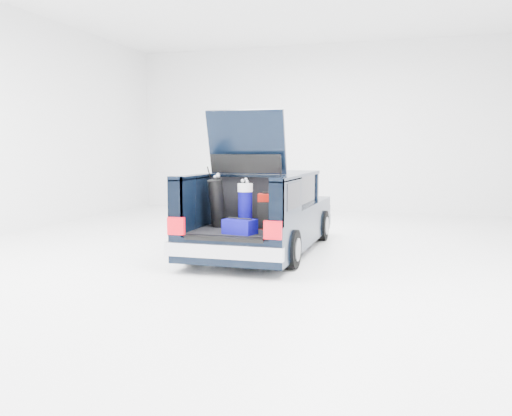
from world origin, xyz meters
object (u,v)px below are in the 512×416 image
(black_golf_bag, at_px, (217,203))
(blue_duffel, at_px, (240,226))
(car, at_px, (265,214))
(red_suitcase, at_px, (269,211))
(blue_golf_bag, at_px, (245,205))

(black_golf_bag, bearing_deg, blue_duffel, -26.46)
(car, relative_size, blue_duffel, 9.14)
(car, relative_size, black_golf_bag, 5.35)
(car, height_order, blue_duffel, car)
(red_suitcase, xyz_separation_m, blue_duffel, (-0.28, -0.65, -0.16))
(blue_golf_bag, bearing_deg, black_golf_bag, 161.89)
(black_golf_bag, distance_m, blue_duffel, 0.85)
(car, xyz_separation_m, red_suitcase, (0.43, -1.33, 0.20))
(red_suitcase, bearing_deg, blue_duffel, -123.44)
(blue_duffel, bearing_deg, blue_golf_bag, 112.42)
(red_suitcase, distance_m, black_golf_bag, 0.85)
(blue_golf_bag, height_order, blue_duffel, blue_golf_bag)
(car, distance_m, black_golf_bag, 1.50)
(car, relative_size, blue_golf_bag, 5.79)
(blue_golf_bag, xyz_separation_m, blue_duffel, (0.10, -0.59, -0.25))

